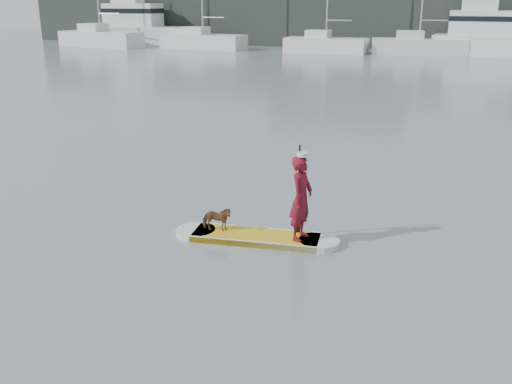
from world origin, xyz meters
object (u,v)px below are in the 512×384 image
(paddleboard, at_px, (256,237))
(paddler, at_px, (301,198))
(sailboat_a, at_px, (100,38))
(motor_yacht_a, at_px, (490,35))
(dog, at_px, (217,219))
(sailboat_d, at_px, (418,44))
(sailboat_b, at_px, (202,40))
(motor_yacht_b, at_px, (138,26))
(sailboat_c, at_px, (325,44))

(paddleboard, distance_m, paddler, 1.25)
(sailboat_a, xyz_separation_m, motor_yacht_a, (36.29, 4.06, 0.80))
(paddleboard, distance_m, dog, 0.86)
(paddleboard, distance_m, sailboat_d, 42.59)
(paddler, height_order, motor_yacht_a, motor_yacht_a)
(sailboat_b, distance_m, motor_yacht_b, 9.04)
(sailboat_b, distance_m, motor_yacht_a, 25.80)
(sailboat_b, bearing_deg, sailboat_a, -167.05)
(motor_yacht_a, bearing_deg, sailboat_b, -171.63)
(dog, relative_size, sailboat_a, 0.05)
(sailboat_a, distance_m, sailboat_d, 30.71)
(paddleboard, xyz_separation_m, sailboat_d, (-1.47, 42.55, 0.78))
(sailboat_c, bearing_deg, sailboat_b, -178.89)
(sailboat_a, xyz_separation_m, sailboat_d, (30.57, 2.95, -0.06))
(sailboat_a, bearing_deg, sailboat_c, 10.61)
(sailboat_c, bearing_deg, paddleboard, -76.59)
(sailboat_b, bearing_deg, dog, -58.39)
(sailboat_b, relative_size, motor_yacht_b, 1.19)
(paddleboard, distance_m, motor_yacht_b, 52.96)
(paddleboard, xyz_separation_m, paddler, (0.87, 0.13, 0.88))
(dog, xyz_separation_m, sailboat_c, (-8.54, 41.30, 0.40))
(dog, height_order, motor_yacht_a, motor_yacht_a)
(dog, xyz_separation_m, motor_yacht_a, (5.05, 43.79, 1.32))
(dog, relative_size, sailboat_c, 0.06)
(sailboat_d, height_order, motor_yacht_b, sailboat_d)
(sailboat_a, height_order, sailboat_d, sailboat_a)
(sailboat_a, distance_m, motor_yacht_a, 36.52)
(sailboat_a, height_order, sailboat_c, sailboat_a)
(paddler, relative_size, dog, 2.75)
(paddler, bearing_deg, sailboat_b, 34.42)
(motor_yacht_b, bearing_deg, paddleboard, -58.02)
(sailboat_b, bearing_deg, sailboat_c, 5.51)
(sailboat_a, distance_m, sailboat_b, 10.74)
(paddler, height_order, sailboat_c, sailboat_c)
(sailboat_d, bearing_deg, sailboat_b, 173.28)
(dog, bearing_deg, paddler, -96.03)
(paddler, bearing_deg, dog, 104.45)
(dog, relative_size, motor_yacht_a, 0.06)
(sailboat_b, xyz_separation_m, motor_yacht_a, (25.65, 2.58, 0.83))
(sailboat_b, bearing_deg, paddler, -56.42)
(paddler, height_order, sailboat_a, sailboat_a)
(paddler, xyz_separation_m, motor_yacht_a, (3.38, 43.53, 0.75))
(sailboat_a, bearing_deg, paddler, -43.55)
(sailboat_d, bearing_deg, sailboat_a, 174.58)
(sailboat_a, distance_m, sailboat_c, 22.76)
(motor_yacht_b, bearing_deg, paddler, -57.17)
(dog, height_order, sailboat_d, sailboat_d)
(motor_yacht_a, relative_size, motor_yacht_b, 0.97)
(sailboat_b, bearing_deg, sailboat_d, 9.25)
(dog, height_order, sailboat_a, sailboat_a)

